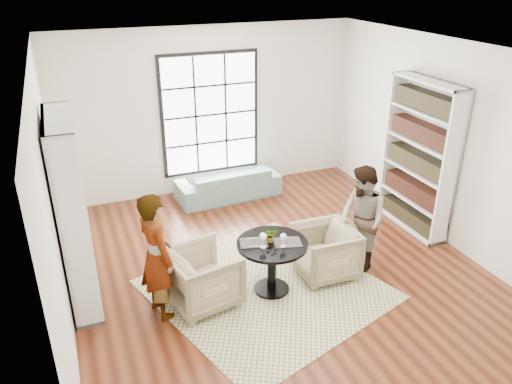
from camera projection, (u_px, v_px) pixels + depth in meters
name	position (u px, v px, depth m)	size (l,w,h in m)	color
ground	(275.00, 266.00, 7.13)	(6.00, 6.00, 0.00)	#622D17
room_shell	(261.00, 172.00, 7.06)	(6.00, 6.01, 6.00)	silver
rug	(266.00, 289.00, 6.63)	(2.65, 2.65, 0.01)	#BEBA8E
pedestal_table	(272.00, 256.00, 6.39)	(0.91, 0.91, 0.73)	black
sofa	(228.00, 183.00, 9.12)	(1.87, 0.73, 0.55)	slate
armchair_left	(203.00, 277.00, 6.23)	(0.80, 0.82, 0.75)	#C6B58D
armchair_right	(325.00, 252.00, 6.81)	(0.77, 0.79, 0.72)	tan
person_left	(156.00, 256.00, 5.86)	(0.59, 0.39, 1.62)	gray
person_right	(362.00, 219.00, 6.83)	(0.73, 0.57, 1.51)	gray
placemat_left	(254.00, 243.00, 6.30)	(0.34, 0.26, 0.01)	black
placemat_right	(288.00, 242.00, 6.31)	(0.34, 0.26, 0.01)	black
cutlery_left	(254.00, 242.00, 6.30)	(0.14, 0.22, 0.01)	silver
cutlery_right	(288.00, 242.00, 6.31)	(0.14, 0.22, 0.01)	silver
wine_glass_left	(263.00, 237.00, 6.14)	(0.09, 0.09, 0.20)	silver
wine_glass_right	(283.00, 237.00, 6.17)	(0.09, 0.09, 0.19)	silver
flower_centerpiece	(270.00, 235.00, 6.30)	(0.17, 0.14, 0.18)	gray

